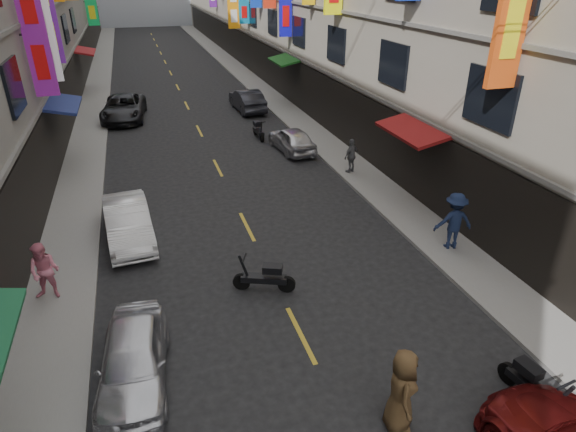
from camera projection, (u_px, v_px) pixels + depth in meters
sidewalk_left at (96, 92)px, 36.00m from camera, size 2.00×90.00×0.12m
sidewalk_right at (252, 82)px, 39.19m from camera, size 2.00×90.00×0.12m
street_awnings at (179, 95)px, 22.34m from camera, size 13.99×35.20×0.41m
lane_markings at (182, 96)px, 35.07m from camera, size 0.12×80.20×0.01m
scooter_near_right at (534, 387)px, 10.07m from camera, size 0.57×1.80×1.14m
scooter_crossing at (265, 277)px, 13.64m from camera, size 1.70×0.86×1.14m
scooter_far_right at (258, 130)px, 26.07m from camera, size 0.50×1.80×1.14m
car_left_near at (133, 359)px, 10.54m from camera, size 1.80×3.73×1.23m
car_left_mid at (128, 222)px, 16.15m from camera, size 1.72×4.13×1.33m
car_left_far at (124, 108)px, 29.24m from camera, size 2.90×5.34×1.42m
car_right_mid at (292, 139)px, 24.15m from camera, size 1.77×3.73×1.23m
car_right_far at (247, 100)px, 31.06m from camera, size 1.69×4.26×1.38m
pedestrian_lfar at (45, 271)px, 12.98m from camera, size 0.94×0.76×1.68m
pedestrian_rnear at (454, 221)px, 15.34m from camera, size 1.33×0.85×1.91m
pedestrian_rfar at (351, 156)px, 21.24m from camera, size 1.04×0.87×1.54m
pedestrian_crossing at (401, 390)px, 9.35m from camera, size 0.90×1.08×1.88m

